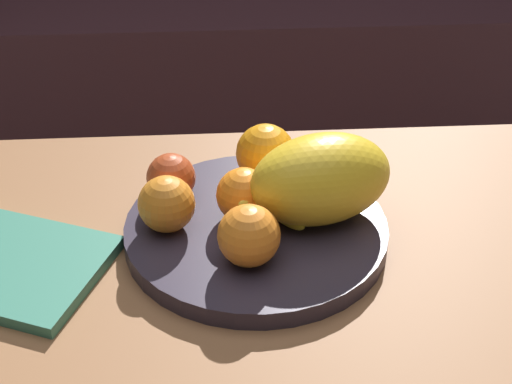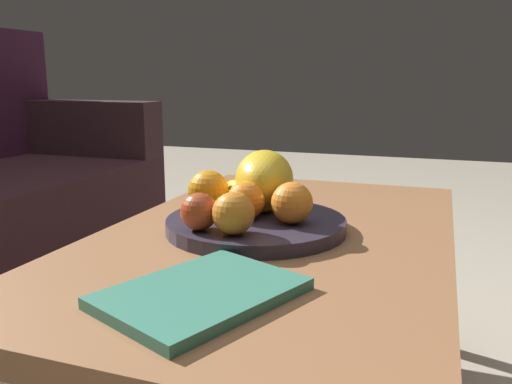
{
  "view_description": "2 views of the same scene",
  "coord_description": "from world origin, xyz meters",
  "px_view_note": "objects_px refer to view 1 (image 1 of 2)",
  "views": [
    {
      "loc": [
        -0.06,
        -0.81,
        1.08
      ],
      "look_at": [
        -0.01,
        0.04,
        0.5
      ],
      "focal_mm": 57.5,
      "sensor_mm": 36.0,
      "label": 1
    },
    {
      "loc": [
        -0.9,
        -0.28,
        0.71
      ],
      "look_at": [
        -0.01,
        0.04,
        0.5
      ],
      "focal_mm": 36.54,
      "sensor_mm": 36.0,
      "label": 2
    }
  ],
  "objects_px": {
    "orange_right": "(244,195)",
    "orange_back": "(167,204)",
    "coffee_table": "(264,286)",
    "banana_bunch": "(274,191)",
    "apple_front": "(171,178)",
    "magazine": "(1,262)",
    "orange_front": "(249,236)",
    "melon_large_front": "(321,179)",
    "couch": "(275,1)",
    "fruit_bowl": "(256,232)",
    "orange_left": "(265,153)"
  },
  "relations": [
    {
      "from": "melon_large_front",
      "to": "coffee_table",
      "type": "bearing_deg",
      "value": -146.2
    },
    {
      "from": "couch",
      "to": "melon_large_front",
      "type": "distance_m",
      "value": 1.16
    },
    {
      "from": "orange_front",
      "to": "orange_back",
      "type": "relative_size",
      "value": 1.05
    },
    {
      "from": "coffee_table",
      "to": "orange_right",
      "type": "height_order",
      "value": "orange_right"
    },
    {
      "from": "coffee_table",
      "to": "banana_bunch",
      "type": "bearing_deg",
      "value": 76.83
    },
    {
      "from": "couch",
      "to": "fruit_bowl",
      "type": "distance_m",
      "value": 1.16
    },
    {
      "from": "couch",
      "to": "orange_right",
      "type": "distance_m",
      "value": 1.16
    },
    {
      "from": "orange_front",
      "to": "banana_bunch",
      "type": "distance_m",
      "value": 0.12
    },
    {
      "from": "orange_back",
      "to": "magazine",
      "type": "xyz_separation_m",
      "value": [
        -0.21,
        -0.04,
        -0.05
      ]
    },
    {
      "from": "coffee_table",
      "to": "orange_left",
      "type": "bearing_deg",
      "value": 85.55
    },
    {
      "from": "orange_right",
      "to": "apple_front",
      "type": "distance_m",
      "value": 0.11
    },
    {
      "from": "apple_front",
      "to": "orange_right",
      "type": "bearing_deg",
      "value": -28.41
    },
    {
      "from": "melon_large_front",
      "to": "apple_front",
      "type": "relative_size",
      "value": 2.83
    },
    {
      "from": "coffee_table",
      "to": "orange_front",
      "type": "height_order",
      "value": "orange_front"
    },
    {
      "from": "couch",
      "to": "orange_right",
      "type": "xyz_separation_m",
      "value": [
        -0.13,
        -1.13,
        0.18
      ]
    },
    {
      "from": "coffee_table",
      "to": "orange_back",
      "type": "bearing_deg",
      "value": 162.43
    },
    {
      "from": "couch",
      "to": "apple_front",
      "type": "distance_m",
      "value": 1.12
    },
    {
      "from": "fruit_bowl",
      "to": "orange_back",
      "type": "bearing_deg",
      "value": 179.91
    },
    {
      "from": "orange_right",
      "to": "orange_back",
      "type": "xyz_separation_m",
      "value": [
        -0.1,
        -0.01,
        0.0
      ]
    },
    {
      "from": "orange_front",
      "to": "apple_front",
      "type": "distance_m",
      "value": 0.17
    },
    {
      "from": "orange_front",
      "to": "orange_right",
      "type": "relative_size",
      "value": 1.06
    },
    {
      "from": "coffee_table",
      "to": "couch",
      "type": "xyz_separation_m",
      "value": [
        0.11,
        1.19,
        -0.07
      ]
    },
    {
      "from": "fruit_bowl",
      "to": "orange_right",
      "type": "height_order",
      "value": "orange_right"
    },
    {
      "from": "couch",
      "to": "orange_front",
      "type": "relative_size",
      "value": 22.35
    },
    {
      "from": "coffee_table",
      "to": "orange_right",
      "type": "relative_size",
      "value": 14.46
    },
    {
      "from": "melon_large_front",
      "to": "orange_right",
      "type": "height_order",
      "value": "melon_large_front"
    },
    {
      "from": "melon_large_front",
      "to": "apple_front",
      "type": "distance_m",
      "value": 0.2
    },
    {
      "from": "orange_front",
      "to": "magazine",
      "type": "distance_m",
      "value": 0.31
    },
    {
      "from": "orange_front",
      "to": "orange_left",
      "type": "relative_size",
      "value": 0.93
    },
    {
      "from": "orange_right",
      "to": "apple_front",
      "type": "height_order",
      "value": "orange_right"
    },
    {
      "from": "fruit_bowl",
      "to": "apple_front",
      "type": "distance_m",
      "value": 0.13
    },
    {
      "from": "orange_back",
      "to": "apple_front",
      "type": "bearing_deg",
      "value": 86.56
    },
    {
      "from": "apple_front",
      "to": "coffee_table",
      "type": "bearing_deg",
      "value": -41.63
    },
    {
      "from": "melon_large_front",
      "to": "orange_right",
      "type": "distance_m",
      "value": 0.1
    },
    {
      "from": "couch",
      "to": "magazine",
      "type": "relative_size",
      "value": 6.8
    },
    {
      "from": "couch",
      "to": "orange_left",
      "type": "xyz_separation_m",
      "value": [
        -0.1,
        -1.04,
        0.19
      ]
    },
    {
      "from": "coffee_table",
      "to": "couch",
      "type": "relative_size",
      "value": 0.61
    },
    {
      "from": "orange_front",
      "to": "couch",
      "type": "bearing_deg",
      "value": 83.83
    },
    {
      "from": "couch",
      "to": "magazine",
      "type": "distance_m",
      "value": 1.27
    },
    {
      "from": "orange_left",
      "to": "melon_large_front",
      "type": "bearing_deg",
      "value": -56.39
    },
    {
      "from": "coffee_table",
      "to": "fruit_bowl",
      "type": "xyz_separation_m",
      "value": [
        -0.01,
        0.04,
        0.06
      ]
    },
    {
      "from": "coffee_table",
      "to": "banana_bunch",
      "type": "height_order",
      "value": "banana_bunch"
    },
    {
      "from": "fruit_bowl",
      "to": "banana_bunch",
      "type": "bearing_deg",
      "value": 54.81
    },
    {
      "from": "melon_large_front",
      "to": "banana_bunch",
      "type": "xyz_separation_m",
      "value": [
        -0.06,
        0.02,
        -0.03
      ]
    },
    {
      "from": "orange_front",
      "to": "orange_back",
      "type": "distance_m",
      "value": 0.12
    },
    {
      "from": "fruit_bowl",
      "to": "orange_left",
      "type": "bearing_deg",
      "value": 79.59
    },
    {
      "from": "apple_front",
      "to": "magazine",
      "type": "xyz_separation_m",
      "value": [
        -0.21,
        -0.1,
        -0.05
      ]
    },
    {
      "from": "orange_left",
      "to": "banana_bunch",
      "type": "bearing_deg",
      "value": -84.92
    },
    {
      "from": "orange_right",
      "to": "melon_large_front",
      "type": "bearing_deg",
      "value": -1.93
    },
    {
      "from": "fruit_bowl",
      "to": "magazine",
      "type": "xyz_separation_m",
      "value": [
        -0.32,
        -0.04,
        -0.0
      ]
    }
  ]
}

